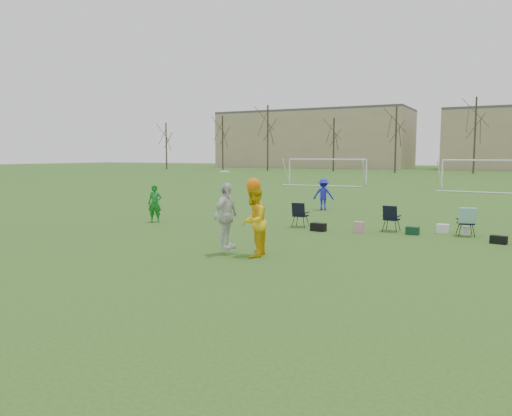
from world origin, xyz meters
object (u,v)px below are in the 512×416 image
Objects in this scene: center_contest at (242,218)px; goal_left at (327,164)px; fielder_green_near at (155,204)px; fielder_blue at (323,194)px; goal_mid at (492,167)px.

goal_left is at bearing 105.32° from center_contest.
fielder_green_near is 7.96m from center_contest.
fielder_green_near is 9.04m from fielder_blue.
goal_mid is (5.18, 30.17, 0.87)m from center_contest.
goal_mid is at bearing 80.25° from center_contest.
fielder_blue is 21.21m from goal_left.
goal_mid is at bearing -13.13° from goal_left.
fielder_blue is 12.30m from center_contest.
fielder_blue is 0.68× the size of center_contest.
goal_mid reaches higher than fielder_green_near.
goal_mid is at bearing -121.71° from fielder_blue.
goal_left is at bearing 69.50° from fielder_green_near.
center_contest is at bearing -79.68° from goal_left.
center_contest is 30.63m from goal_mid.
goal_left is 14.14m from goal_mid.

